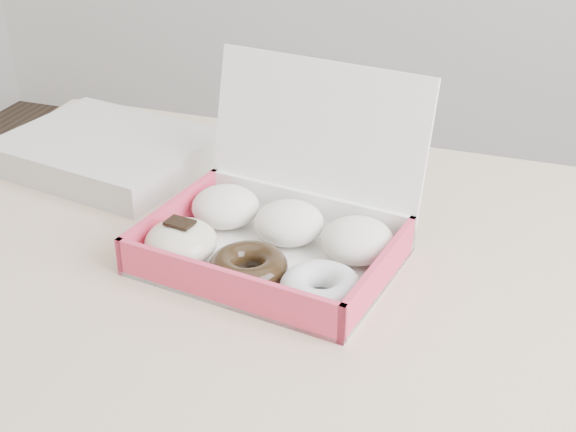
% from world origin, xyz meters
% --- Properties ---
extents(table, '(1.20, 0.80, 0.75)m').
position_xyz_m(table, '(0.00, 0.00, 0.67)').
color(table, tan).
rests_on(table, ground).
extents(donut_box, '(0.30, 0.28, 0.20)m').
position_xyz_m(donut_box, '(-0.10, 0.04, 0.78)').
color(donut_box, white).
rests_on(donut_box, table).
extents(newspapers, '(0.30, 0.26, 0.04)m').
position_xyz_m(newspapers, '(-0.41, 0.19, 0.77)').
color(newspapers, beige).
rests_on(newspapers, table).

